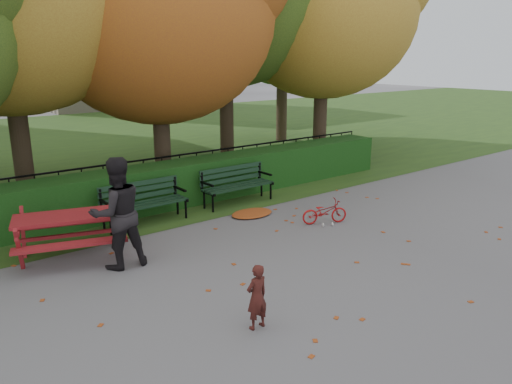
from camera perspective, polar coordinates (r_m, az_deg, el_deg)
ground at (r=8.70m, az=6.26°, el=-8.04°), size 90.00×90.00×0.00m
grass_strip at (r=20.74m, az=-21.89°, el=4.74°), size 90.00×90.00×0.00m
building_right at (r=36.41m, az=-16.96°, el=18.80°), size 9.00×6.00×12.00m
hedge at (r=11.98m, az=-8.83°, el=0.98°), size 13.00×0.90×1.00m
iron_fence at (r=12.66m, az=-10.63°, el=1.85°), size 14.00×0.04×1.02m
tree_e at (r=16.77m, az=9.21°, el=20.82°), size 6.09×5.80×8.16m
tree_g at (r=20.90m, az=4.31°, el=20.65°), size 6.30×6.00×8.55m
bench_left at (r=10.72m, az=-12.77°, el=-0.83°), size 1.80×0.57×0.88m
bench_right at (r=11.90m, az=-2.32°, el=1.15°), size 1.80×0.57×0.88m
picnic_table at (r=9.27m, az=-20.56°, el=-3.47°), size 2.16×1.93×0.88m
leaf_pile at (r=11.13m, az=-0.48°, el=-2.44°), size 1.09×0.84×0.07m
leaf_scatter at (r=8.89m, az=4.90°, el=-7.42°), size 9.00×5.70×0.01m
child at (r=6.55m, az=0.10°, el=-11.89°), size 0.33×0.22×0.89m
adult at (r=8.50m, az=-15.56°, el=-2.35°), size 0.95×0.76×1.88m
bicycle at (r=10.61m, az=7.84°, el=-2.25°), size 1.03×0.71×0.51m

